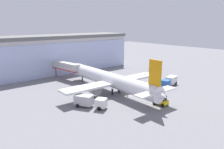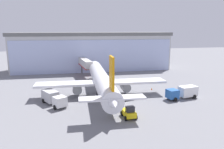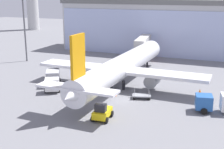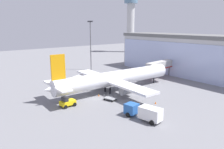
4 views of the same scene
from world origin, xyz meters
name	(u,v)px [view 3 (image 3 of 4)]	position (x,y,z in m)	size (l,w,h in m)	color
ground	(119,99)	(0.00, 0.00, 0.00)	(240.00, 240.00, 0.00)	slate
terminal_building	(170,26)	(0.00, 40.29, 6.97)	(58.67, 15.02, 13.94)	#BBBBBB
jet_bridge	(144,42)	(-3.97, 28.57, 4.26)	(3.84, 14.46, 5.63)	beige
apron_light_mast	(24,13)	(-29.35, 17.63, 11.07)	(3.20, 0.40, 18.65)	#59595E
airplane	(122,67)	(-1.91, 6.91, 3.43)	(29.82, 38.16, 10.89)	silver
catering_truck	(53,79)	(-12.66, 1.77, 1.47)	(5.47, 7.45, 2.65)	silver
baggage_cart	(142,96)	(3.13, 1.57, 0.50)	(3.13, 2.30, 1.50)	gray
pushback_tug	(102,112)	(0.54, -7.97, 0.97)	(2.34, 3.31, 2.30)	yellow
safety_cone_nose	(116,94)	(-1.03, 1.32, 0.28)	(0.36, 0.36, 0.55)	orange
safety_cone_wingtip	(200,91)	(11.21, 8.04, 0.28)	(0.36, 0.36, 0.55)	orange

